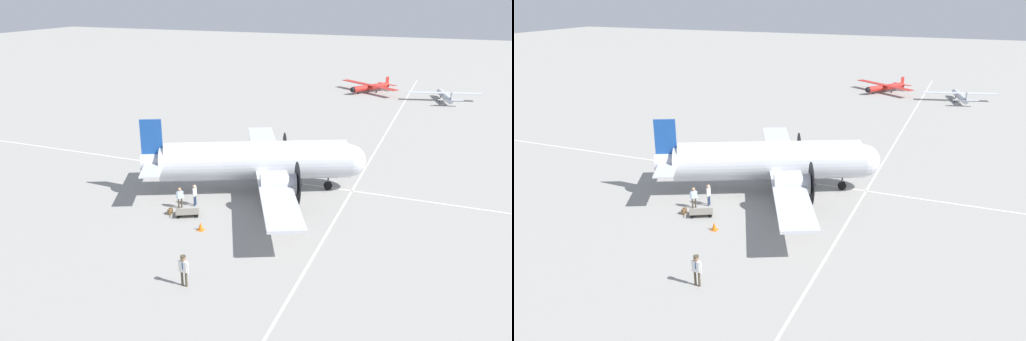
# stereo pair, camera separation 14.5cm
# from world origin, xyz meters

# --- Properties ---
(ground_plane) EXTENTS (300.00, 300.00, 0.00)m
(ground_plane) POSITION_xyz_m (0.00, 0.00, 0.00)
(ground_plane) COLOR gray
(apron_line_eastwest) EXTENTS (120.00, 0.16, 0.01)m
(apron_line_eastwest) POSITION_xyz_m (0.00, -7.26, 0.00)
(apron_line_eastwest) COLOR silver
(apron_line_eastwest) RESTS_ON ground_plane
(apron_line_northsouth) EXTENTS (0.16, 120.00, 0.01)m
(apron_line_northsouth) POSITION_xyz_m (2.99, 0.00, 0.00)
(apron_line_northsouth) COLOR silver
(apron_line_northsouth) RESTS_ON ground_plane
(airliner_main) EXTENTS (22.10, 17.60, 6.13)m
(airliner_main) POSITION_xyz_m (0.20, -0.42, 2.63)
(airliner_main) COLOR silver
(airliner_main) RESTS_ON ground_plane
(crew_foreground) EXTENTS (0.32, 0.64, 1.88)m
(crew_foreground) POSITION_xyz_m (-14.32, -1.51, 1.18)
(crew_foreground) COLOR #473D2D
(crew_foreground) RESTS_ON ground_plane
(passenger_boarding) EXTENTS (0.57, 0.27, 1.69)m
(passenger_boarding) POSITION_xyz_m (-4.39, 3.22, 1.04)
(passenger_boarding) COLOR navy
(passenger_boarding) RESTS_ON ground_plane
(ramp_agent) EXTENTS (0.43, 0.41, 1.64)m
(ramp_agent) POSITION_xyz_m (-5.22, 4.03, 1.00)
(ramp_agent) COLOR #473D2D
(ramp_agent) RESTS_ON ground_plane
(suitcase_near_door) EXTENTS (0.49, 0.17, 0.47)m
(suitcase_near_door) POSITION_xyz_m (-6.44, 4.17, 0.22)
(suitcase_near_door) COLOR brown
(suitcase_near_door) RESTS_ON ground_plane
(baggage_cart) EXTENTS (1.76, 2.00, 0.56)m
(baggage_cart) POSITION_xyz_m (-6.22, 2.88, 0.27)
(baggage_cart) COLOR #6B665B
(baggage_cart) RESTS_ON ground_plane
(light_aircraft_distant) EXTENTS (8.38, 9.95, 2.15)m
(light_aircraft_distant) POSITION_xyz_m (45.50, -1.19, 0.87)
(light_aircraft_distant) COLOR #B2231E
(light_aircraft_distant) RESTS_ON ground_plane
(light_aircraft_taxiing) EXTENTS (8.09, 10.64, 2.05)m
(light_aircraft_taxiing) POSITION_xyz_m (43.04, -12.60, 0.84)
(light_aircraft_taxiing) COLOR #B7BCC6
(light_aircraft_taxiing) RESTS_ON ground_plane
(traffic_cone) EXTENTS (0.45, 0.45, 0.59)m
(traffic_cone) POSITION_xyz_m (-7.93, 0.87, 0.28)
(traffic_cone) COLOR orange
(traffic_cone) RESTS_ON ground_plane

